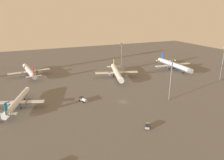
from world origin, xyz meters
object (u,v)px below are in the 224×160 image
(airplane_mid_apron, at_px, (18,102))
(apron_light_west, at_px, (171,77))
(cargo_loader, at_px, (147,126))
(airplane_taxiway_distant, at_px, (29,71))
(airplane_far_stand, at_px, (117,72))
(apron_light_central, at_px, (122,53))
(apron_light_east, at_px, (223,61))
(fuel_truck, at_px, (83,99))
(airplane_near_gate, at_px, (174,65))

(airplane_mid_apron, distance_m, apron_light_west, 88.04)
(cargo_loader, distance_m, apron_light_west, 39.94)
(airplane_taxiway_distant, height_order, cargo_loader, airplane_taxiway_distant)
(airplane_far_stand, height_order, apron_light_central, apron_light_central)
(cargo_loader, relative_size, apron_light_east, 0.17)
(cargo_loader, relative_size, fuel_truck, 0.68)
(airplane_far_stand, relative_size, cargo_loader, 9.65)
(airplane_far_stand, xyz_separation_m, apron_light_west, (10.59, -53.29, 9.89))
(airplane_taxiway_distant, height_order, fuel_truck, airplane_taxiway_distant)
(airplane_mid_apron, relative_size, apron_light_east, 1.38)
(apron_light_west, height_order, apron_light_east, apron_light_east)
(apron_light_central, bearing_deg, airplane_near_gate, -34.26)
(cargo_loader, distance_m, fuel_truck, 45.01)
(apron_light_central, bearing_deg, airplane_taxiway_distant, 177.49)
(airplane_taxiway_distant, distance_m, apron_light_central, 82.84)
(apron_light_west, bearing_deg, apron_light_central, 84.85)
(apron_light_west, relative_size, apron_light_east, 0.94)
(airplane_near_gate, distance_m, apron_light_east, 43.00)
(apron_light_west, xyz_separation_m, apron_light_east, (60.23, 15.36, 0.75))
(airplane_mid_apron, height_order, fuel_truck, airplane_mid_apron)
(airplane_far_stand, relative_size, airplane_taxiway_distant, 1.02)
(fuel_truck, height_order, apron_light_west, apron_light_west)
(airplane_far_stand, distance_m, apron_light_central, 35.12)
(airplane_far_stand, relative_size, apron_light_east, 1.66)
(airplane_taxiway_distant, xyz_separation_m, apron_light_central, (82.23, -3.60, 9.33))
(airplane_far_stand, bearing_deg, airplane_near_gate, -162.46)
(airplane_mid_apron, bearing_deg, cargo_loader, -22.30)
(airplane_far_stand, xyz_separation_m, airplane_taxiway_distant, (-64.24, 32.33, -0.16))
(cargo_loader, xyz_separation_m, apron_light_west, (29.93, 23.04, 13.00))
(airplane_taxiway_distant, relative_size, apron_light_east, 1.63)
(fuel_truck, distance_m, apron_light_west, 53.45)
(airplane_far_stand, relative_size, fuel_truck, 6.54)
(cargo_loader, height_order, apron_light_east, apron_light_east)
(airplane_near_gate, xyz_separation_m, airplane_taxiway_distant, (-121.96, 30.66, -0.39))
(airplane_mid_apron, xyz_separation_m, fuel_truck, (35.34, -6.07, -2.25))
(airplane_near_gate, bearing_deg, apron_light_west, 51.65)
(airplane_mid_apron, xyz_separation_m, airplane_near_gate, (131.19, 31.03, 0.90))
(airplane_near_gate, distance_m, apron_light_west, 73.04)
(apron_light_west, bearing_deg, apron_light_east, 14.30)
(airplane_far_stand, distance_m, airplane_near_gate, 57.74)
(apron_light_west, bearing_deg, cargo_loader, -142.41)
(fuel_truck, bearing_deg, airplane_mid_apron, 153.43)
(cargo_loader, bearing_deg, apron_light_west, -106.34)
(fuel_truck, bearing_deg, airplane_taxiway_distant, 94.26)
(airplane_far_stand, bearing_deg, apron_light_east, 167.70)
(cargo_loader, xyz_separation_m, fuel_truck, (-18.80, 40.90, 0.19))
(airplane_near_gate, xyz_separation_m, apron_light_west, (-47.12, -54.96, 9.66))
(airplane_taxiway_distant, bearing_deg, airplane_near_gate, -21.74)
(airplane_taxiway_distant, bearing_deg, cargo_loader, -75.17)
(fuel_truck, xyz_separation_m, apron_light_east, (108.95, -2.50, 13.56))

